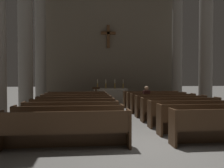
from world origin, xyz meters
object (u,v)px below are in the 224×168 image
Objects in this scene: pew_left_row_7 at (76,102)px; column_right_third at (177,49)px; column_right_second at (206,40)px; altar at (110,95)px; pew_right_row_2 at (209,119)px; pew_right_row_7 at (156,101)px; pew_left_row_1 at (66,130)px; candlestick_inner_left at (106,85)px; lone_worshipper at (146,99)px; pew_right_row_5 at (171,106)px; column_left_third at (41,47)px; lectern at (96,97)px; candlestick_outer_left at (97,86)px; pew_right_row_6 at (163,103)px; pew_left_row_4 at (73,111)px; pew_left_row_5 at (74,107)px; pew_left_row_6 at (75,104)px; pew_right_row_3 at (193,113)px; pew_right_row_8 at (151,99)px; candlestick_outer_right at (123,85)px; pew_right_row_4 at (181,109)px; column_left_second at (25,37)px; pew_left_row_8 at (77,100)px; pew_left_row_3 at (71,115)px; pew_left_row_2 at (69,122)px; candlestick_inner_right at (115,85)px.

column_right_third is at bearing 26.10° from pew_left_row_7.
altar is at bearing 136.09° from column_right_second.
pew_right_row_2 is 1.00× the size of pew_right_row_7.
column_right_second is (6.55, 6.06, 3.14)m from pew_left_row_1.
candlestick_inner_left reaches higher than lone_worshipper.
pew_right_row_5 is 9.11m from column_left_third.
lone_worshipper is (3.40, 5.77, 0.22)m from pew_left_row_1.
lectern is (1.11, 9.14, 0.07)m from pew_left_row_1.
pew_right_row_2 is 9.75m from column_right_third.
pew_right_row_2 is 5.73m from pew_right_row_7.
pew_right_row_7 is at bearing 58.43° from pew_left_row_1.
pew_left_row_7 is at bearing -110.00° from candlestick_outer_left.
pew_right_row_6 is at bearing -2.63° from lone_worshipper.
column_right_third is (6.55, 6.64, 3.14)m from pew_left_row_4.
pew_right_row_7 is at bearing 90.00° from pew_right_row_2.
candlestick_inner_left reaches higher than pew_left_row_5.
candlestick_inner_left is at bearing 0.00° from candlestick_outer_left.
pew_right_row_6 is 1.43× the size of altar.
lone_worshipper reaches higher than pew_left_row_6.
pew_right_row_8 is (0.00, 5.73, 0.00)m from pew_right_row_3.
lectern reaches higher than pew_left_row_7.
column_right_second is 5.62× the size of lone_worshipper.
candlestick_outer_right is (-1.26, 3.46, 0.72)m from pew_right_row_7.
candlestick_outer_left is at bearing 130.52° from pew_right_row_7.
column_right_third reaches higher than pew_right_row_4.
pew_left_row_4 is 4.71m from column_left_second.
pew_right_row_7 is (4.22, 6.87, 0.00)m from pew_left_row_1.
lectern is at bearing 143.92° from pew_right_row_7.
lone_worshipper is (3.40, -2.25, 0.22)m from pew_left_row_8.
pew_left_row_4 and pew_right_row_6 have the same top height.
pew_left_row_3 is at bearing -99.25° from lectern.
pew_left_row_2 is 9.53m from candlestick_inner_right.
pew_right_row_4 is at bearing -90.00° from pew_right_row_8.
pew_right_row_7 is at bearing -15.18° from pew_left_row_8.
column_left_second is (-6.55, -1.95, 3.14)m from pew_right_row_8.
pew_right_row_2 is at bearing -36.91° from column_left_second.
lectern is at bearing 132.35° from pew_right_row_6.
pew_right_row_3 is (4.22, -2.29, 0.00)m from pew_left_row_5.
column_left_third is at bearing 106.63° from pew_left_row_3.
pew_left_row_5 is 1.00× the size of pew_right_row_5.
pew_right_row_2 is at bearing -115.32° from column_right_second.
pew_left_row_7 is 5.29× the size of candlestick_inner_left.
candlestick_outer_left is (1.26, 9.19, 0.72)m from pew_left_row_2.
altar reaches higher than pew_right_row_3.
lectern is (-0.15, -1.20, -0.65)m from candlestick_outer_left.
pew_right_row_2 is at bearing -104.60° from column_right_third.
pew_left_row_8 is at bearing 140.86° from pew_right_row_5.
pew_left_row_8 is 0.42× the size of column_left_third.
column_left_third is at bearing 180.00° from column_right_third.
lone_worshipper is (1.59, -4.57, -0.50)m from candlestick_inner_left.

